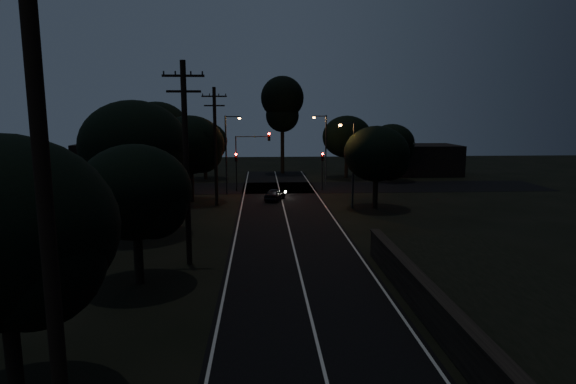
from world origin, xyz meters
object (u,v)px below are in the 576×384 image
tall_pine (282,104)px  signal_right (322,164)px  utility_pole_far (215,145)px  car (275,194)px  utility_pole_mid (186,161)px  streetlight_a (228,149)px  signal_mast (252,150)px  streetlight_c (351,159)px  signal_left (236,165)px  streetlight_b (324,145)px  utility_pole_near (47,224)px

tall_pine → signal_right: size_ratio=3.21×
utility_pole_far → car: bearing=23.2°
utility_pole_mid → streetlight_a: (0.69, 23.00, -1.10)m
utility_pole_far → tall_pine: 24.37m
signal_mast → utility_pole_far: bearing=-111.1°
signal_right → streetlight_c: bearing=-83.0°
signal_mast → streetlight_c: 13.28m
utility_pole_mid → signal_left: bearing=86.8°
signal_right → streetlight_a: bearing=-168.7°
utility_pole_mid → streetlight_c: (11.83, 15.00, -1.39)m
signal_left → streetlight_a: size_ratio=0.51×
tall_pine → streetlight_a: (-6.31, -17.00, -4.85)m
signal_mast → car: signal_mast is taller
streetlight_c → tall_pine: bearing=100.9°
utility_pole_far → utility_pole_mid: bearing=-90.0°
tall_pine → signal_mast: tall_pine is taller
signal_mast → car: bearing=-68.5°
streetlight_b → streetlight_c: (0.52, -14.00, -0.29)m
streetlight_a → car: (4.64, -3.72, -4.05)m
tall_pine → streetlight_c: (4.83, -25.00, -5.14)m
tall_pine → streetlight_a: size_ratio=1.65×
utility_pole_near → tall_pine: tall_pine is taller
streetlight_a → streetlight_b: (10.61, 6.00, 0.00)m
utility_pole_far → utility_pole_near: bearing=-90.0°
signal_left → streetlight_b: (9.91, 4.01, 1.80)m
streetlight_a → streetlight_b: same height
streetlight_a → car: streetlight_a is taller
streetlight_a → utility_pole_near: bearing=-91.0°
tall_pine → streetlight_b: size_ratio=1.65×
utility_pole_far → signal_right: utility_pole_far is taller
signal_mast → streetlight_b: 9.15m
utility_pole_far → streetlight_a: size_ratio=1.31×
car → signal_right: bearing=-114.9°
utility_pole_near → streetlight_c: (11.83, 32.00, -1.89)m
utility_pole_near → tall_pine: (7.00, 57.00, 3.24)m
tall_pine → signal_left: (-5.60, -15.01, -6.65)m
utility_pole_near → utility_pole_far: size_ratio=1.14×
signal_right → signal_mast: signal_mast is taller
utility_pole_far → streetlight_c: utility_pole_far is taller
streetlight_a → car: 7.20m
utility_pole_near → streetlight_a: size_ratio=1.50×
streetlight_a → streetlight_c: 13.72m
tall_pine → car: 22.61m
utility_pole_mid → signal_left: utility_pole_mid is taller
signal_left → signal_right: same height
tall_pine → signal_mast: 16.34m
utility_pole_far → car: size_ratio=3.05×
utility_pole_mid → streetlight_a: bearing=88.3°
utility_pole_far → streetlight_b: 16.51m
signal_right → signal_mast: (-7.51, 0.00, 1.50)m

